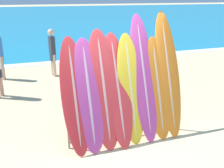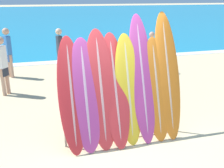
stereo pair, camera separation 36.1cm
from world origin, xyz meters
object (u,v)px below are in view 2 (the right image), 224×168
(person_mid_beach, at_px, (151,50))
(surfboard_slot_6, at_px, (157,89))
(person_far_left, at_px, (3,64))
(surfboard_slot_2, at_px, (101,89))
(surfboard_rack, at_px, (123,117))
(surfboard_slot_0, at_px, (71,95))
(surfboard_slot_3, at_px, (115,90))
(surfboard_slot_1, at_px, (86,95))
(surfboard_slot_7, at_px, (168,75))
(surfboard_slot_5, at_px, (142,78))
(surfboard_slot_4, at_px, (129,89))
(person_near_water, at_px, (8,51))
(person_far_right, at_px, (60,50))

(person_mid_beach, bearing_deg, surfboard_slot_6, -152.03)
(person_far_left, bearing_deg, surfboard_slot_2, -111.51)
(surfboard_rack, height_order, surfboard_slot_0, surfboard_slot_0)
(surfboard_slot_2, relative_size, surfboard_slot_3, 1.04)
(surfboard_slot_1, relative_size, person_far_left, 1.20)
(surfboard_slot_2, height_order, person_far_left, surfboard_slot_2)
(surfboard_slot_7, xyz_separation_m, person_far_left, (-3.58, 3.29, -0.32))
(surfboard_slot_5, height_order, person_far_left, surfboard_slot_5)
(surfboard_slot_0, distance_m, surfboard_slot_2, 0.58)
(surfboard_rack, height_order, person_mid_beach, person_mid_beach)
(surfboard_slot_0, xyz_separation_m, surfboard_slot_4, (1.13, -0.00, 0.00))
(surfboard_slot_6, bearing_deg, surfboard_slot_0, 179.36)
(person_near_water, distance_m, person_far_left, 1.81)
(surfboard_slot_0, bearing_deg, surfboard_slot_4, -0.10)
(surfboard_slot_0, distance_m, person_far_left, 3.71)
(person_mid_beach, bearing_deg, surfboard_slot_7, -149.32)
(surfboard_rack, relative_size, surfboard_slot_4, 1.11)
(surfboard_slot_5, bearing_deg, surfboard_slot_4, -168.07)
(surfboard_slot_0, distance_m, person_mid_beach, 5.72)
(person_near_water, relative_size, person_far_left, 1.01)
(surfboard_slot_2, bearing_deg, person_mid_beach, 55.75)
(surfboard_slot_4, bearing_deg, surfboard_slot_6, -1.68)
(person_far_right, bearing_deg, surfboard_slot_0, -17.97)
(surfboard_rack, bearing_deg, surfboard_slot_5, 12.50)
(surfboard_slot_4, xyz_separation_m, surfboard_slot_6, (0.60, -0.02, -0.05))
(surfboard_slot_1, relative_size, surfboard_slot_5, 0.84)
(surfboard_slot_5, bearing_deg, surfboard_slot_3, -174.68)
(surfboard_slot_0, relative_size, surfboard_slot_1, 1.02)
(person_near_water, distance_m, person_far_right, 1.80)
(surfboard_slot_4, xyz_separation_m, person_far_left, (-2.71, 3.36, -0.12))
(surfboard_slot_3, relative_size, person_mid_beach, 1.40)
(surfboard_slot_0, xyz_separation_m, person_near_water, (-1.58, 5.17, -0.10))
(surfboard_slot_0, relative_size, person_mid_beach, 1.38)
(surfboard_slot_6, distance_m, person_near_water, 6.16)
(person_near_water, bearing_deg, surfboard_slot_2, 169.45)
(surfboard_slot_2, xyz_separation_m, surfboard_slot_4, (0.56, -0.02, -0.05))
(surfboard_slot_7, xyz_separation_m, person_near_water, (-3.59, 5.10, -0.30))
(surfboard_slot_0, height_order, surfboard_slot_1, surfboard_slot_0)
(surfboard_slot_6, bearing_deg, surfboard_slot_5, 164.17)
(surfboard_slot_4, xyz_separation_m, person_mid_beach, (2.46, 4.45, -0.23))
(surfboard_slot_0, xyz_separation_m, surfboard_slot_6, (1.74, -0.02, -0.04))
(surfboard_slot_3, xyz_separation_m, surfboard_slot_4, (0.27, -0.01, -0.01))
(surfboard_slot_3, height_order, surfboard_slot_6, surfboard_slot_3)
(person_mid_beach, height_order, person_far_right, person_far_right)
(surfboard_slot_5, relative_size, person_near_water, 1.42)
(person_far_right, bearing_deg, person_near_water, -111.72)
(surfboard_slot_6, bearing_deg, person_far_right, 107.01)
(surfboard_slot_4, distance_m, person_far_left, 4.32)
(person_mid_beach, bearing_deg, person_far_right, 131.54)
(person_mid_beach, relative_size, person_far_right, 0.90)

